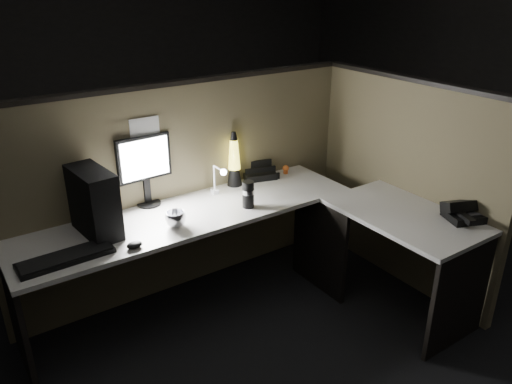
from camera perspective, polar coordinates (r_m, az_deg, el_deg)
floor at (r=3.33m, az=0.67°, el=-16.93°), size 6.00×6.00×0.00m
room_shell at (r=2.59m, az=0.84°, el=11.47°), size 6.00×6.00×6.00m
partition_back at (r=3.62m, az=-7.74°, el=0.39°), size 2.66×0.06×1.50m
partition_right at (r=3.80m, az=16.47°, el=0.77°), size 0.06×1.66×1.50m
desk at (r=3.25m, az=0.75°, el=-5.54°), size 2.60×1.60×0.73m
pc_tower at (r=3.09m, az=-18.04°, el=-1.11°), size 0.21×0.40×0.40m
monitor at (r=3.37m, az=-12.61°, el=3.18°), size 0.38×0.16×0.48m
keyboard at (r=2.94m, az=-20.90°, el=-7.06°), size 0.51×0.19×0.02m
mouse at (r=2.94m, az=-13.72°, el=-5.91°), size 0.10×0.07×0.04m
clip_lamp at (r=3.47m, az=-4.27°, el=1.50°), size 0.04×0.18×0.23m
organizer at (r=3.84m, az=0.14°, el=2.37°), size 0.29×0.27×0.19m
lava_lamp at (r=3.64m, az=-2.51°, el=3.28°), size 0.11×0.11×0.41m
travel_mug at (r=3.31m, az=-0.90°, el=-0.27°), size 0.08×0.08×0.18m
steel_mug at (r=3.12m, az=-9.18°, el=-3.09°), size 0.16×0.16×0.10m
figurine at (r=3.91m, az=3.41°, el=2.72°), size 0.05×0.05×0.05m
pinned_paper at (r=3.33m, az=-12.50°, el=5.92°), size 0.20×0.00×0.29m
desk_phone at (r=3.43m, az=22.53°, el=-2.10°), size 0.27×0.27×0.13m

